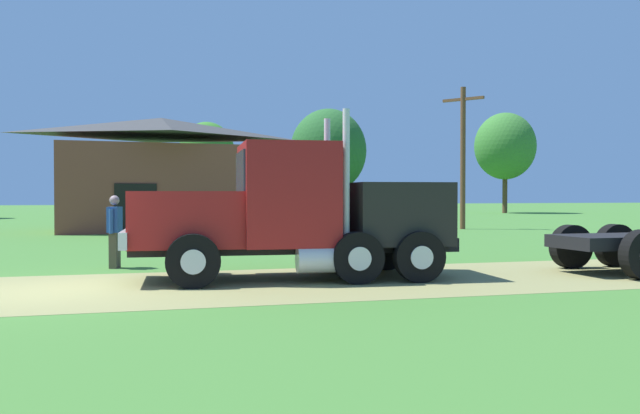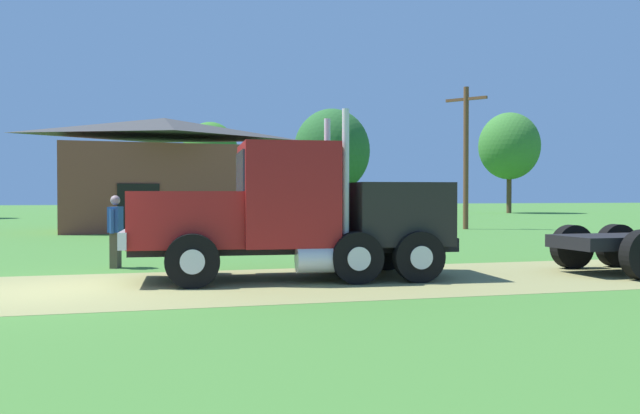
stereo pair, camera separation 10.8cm
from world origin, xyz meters
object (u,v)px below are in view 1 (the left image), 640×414
at_px(shed_building, 161,176).
at_px(utility_pole_near, 463,153).
at_px(truck_foreground_white, 296,215).
at_px(visitor_far_side, 115,229).

height_order(shed_building, utility_pole_near, utility_pole_near).
xyz_separation_m(shed_building, utility_pole_near, (14.45, -2.81, 1.16)).
bearing_deg(truck_foreground_white, utility_pole_near, 53.58).
distance_m(truck_foreground_white, visitor_far_side, 4.76).
bearing_deg(truck_foreground_white, visitor_far_side, 140.56).
relative_size(shed_building, utility_pole_near, 1.47).
bearing_deg(shed_building, utility_pole_near, -11.00).
bearing_deg(shed_building, truck_foreground_white, -84.50).
xyz_separation_m(truck_foreground_white, utility_pole_near, (12.54, 17.00, 2.44)).
relative_size(truck_foreground_white, utility_pole_near, 0.97).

